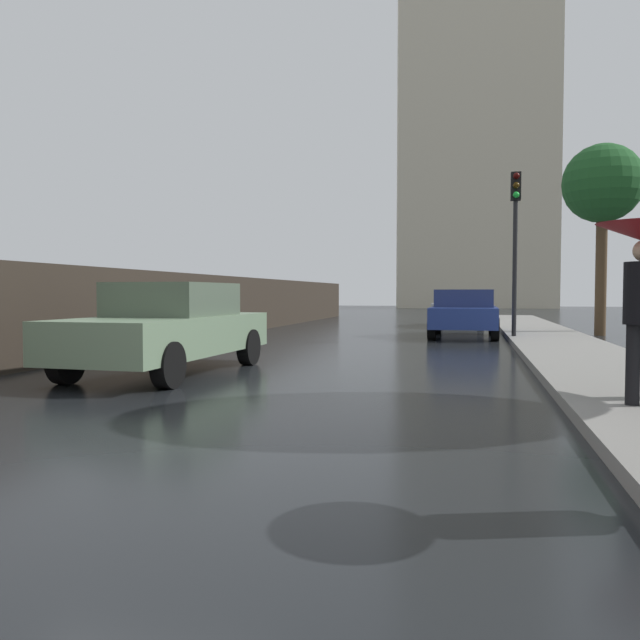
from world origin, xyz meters
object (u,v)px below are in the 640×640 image
(car_blue_mid_road, at_px, (464,313))
(car_silver_behind_camera, at_px, (459,308))
(street_tree_mid, at_px, (603,186))
(car_green_near_kerb, at_px, (169,327))
(traffic_light, at_px, (515,223))

(car_blue_mid_road, bearing_deg, car_silver_behind_camera, 92.67)
(car_blue_mid_road, bearing_deg, street_tree_mid, 23.98)
(car_blue_mid_road, xyz_separation_m, street_tree_mid, (4.07, 1.77, 3.84))
(car_green_near_kerb, xyz_separation_m, car_silver_behind_camera, (4.35, 15.96, -0.03))
(car_blue_mid_road, bearing_deg, car_green_near_kerb, -115.07)
(street_tree_mid, bearing_deg, car_green_near_kerb, -127.26)
(street_tree_mid, bearing_deg, car_silver_behind_camera, 133.34)
(car_blue_mid_road, height_order, street_tree_mid, street_tree_mid)
(car_green_near_kerb, xyz_separation_m, street_tree_mid, (8.67, 11.39, 3.82))
(car_blue_mid_road, distance_m, street_tree_mid, 5.87)
(car_green_near_kerb, distance_m, street_tree_mid, 14.81)
(car_silver_behind_camera, bearing_deg, traffic_light, -76.81)
(car_blue_mid_road, xyz_separation_m, car_silver_behind_camera, (-0.24, 6.34, -0.01))
(car_silver_behind_camera, distance_m, traffic_light, 8.12)
(car_blue_mid_road, relative_size, traffic_light, 0.94)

